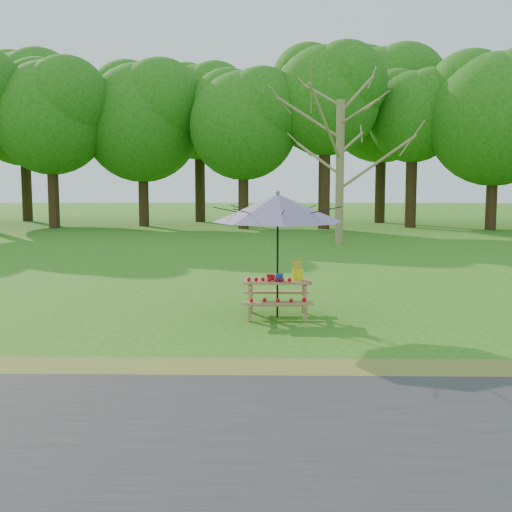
{
  "coord_description": "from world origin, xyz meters",
  "views": [
    {
      "loc": [
        4.09,
        -10.78,
        2.43
      ],
      "look_at": [
        3.85,
        0.5,
        1.1
      ],
      "focal_mm": 45.0,
      "sensor_mm": 36.0,
      "label": 1
    }
  ],
  "objects_px": {
    "bare_tree": "(342,38)",
    "picnic_table": "(277,299)",
    "patio_umbrella": "(278,208)",
    "flower_bucket": "(298,268)"
  },
  "relations": [
    {
      "from": "bare_tree",
      "to": "patio_umbrella",
      "type": "bearing_deg",
      "value": -100.71
    },
    {
      "from": "picnic_table",
      "to": "patio_umbrella",
      "type": "xyz_separation_m",
      "value": [
        0.0,
        0.0,
        1.62
      ]
    },
    {
      "from": "bare_tree",
      "to": "flower_bucket",
      "type": "bearing_deg",
      "value": -99.23
    },
    {
      "from": "bare_tree",
      "to": "patio_umbrella",
      "type": "distance_m",
      "value": 14.81
    },
    {
      "from": "patio_umbrella",
      "to": "bare_tree",
      "type": "bearing_deg",
      "value": 79.29
    },
    {
      "from": "patio_umbrella",
      "to": "picnic_table",
      "type": "bearing_deg",
      "value": -95.19
    },
    {
      "from": "picnic_table",
      "to": "bare_tree",
      "type": "bearing_deg",
      "value": 79.29
    },
    {
      "from": "patio_umbrella",
      "to": "flower_bucket",
      "type": "height_order",
      "value": "patio_umbrella"
    },
    {
      "from": "bare_tree",
      "to": "patio_umbrella",
      "type": "relative_size",
      "value": 5.12
    },
    {
      "from": "bare_tree",
      "to": "picnic_table",
      "type": "xyz_separation_m",
      "value": [
        -2.54,
        -13.42,
        -7.37
      ]
    }
  ]
}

